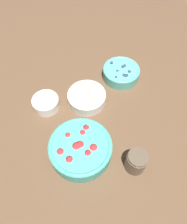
# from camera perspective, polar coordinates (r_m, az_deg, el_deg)

# --- Properties ---
(ground_plane) EXTENTS (4.00, 4.00, 0.00)m
(ground_plane) POSITION_cam_1_polar(r_m,az_deg,el_deg) (0.91, -2.39, -3.29)
(ground_plane) COLOR brown
(bowl_strawberries) EXTENTS (0.23, 0.23, 0.09)m
(bowl_strawberries) POSITION_cam_1_polar(r_m,az_deg,el_deg) (0.82, -3.43, -9.43)
(bowl_strawberries) COLOR #47AD9E
(bowl_strawberries) RESTS_ON ground_plane
(bowl_blueberries) EXTENTS (0.17, 0.17, 0.06)m
(bowl_blueberries) POSITION_cam_1_polar(r_m,az_deg,el_deg) (1.06, 7.22, 10.29)
(bowl_blueberries) COLOR #56B7A8
(bowl_blueberries) RESTS_ON ground_plane
(bowl_bananas) EXTENTS (0.17, 0.17, 0.05)m
(bowl_bananas) POSITION_cam_1_polar(r_m,az_deg,el_deg) (0.96, -1.79, 3.94)
(bowl_bananas) COLOR white
(bowl_bananas) RESTS_ON ground_plane
(bowl_cream) EXTENTS (0.11, 0.11, 0.06)m
(bowl_cream) POSITION_cam_1_polar(r_m,az_deg,el_deg) (0.96, -12.38, 2.52)
(bowl_cream) COLOR white
(bowl_cream) RESTS_ON ground_plane
(jar_chocolate) EXTENTS (0.08, 0.08, 0.09)m
(jar_chocolate) POSITION_cam_1_polar(r_m,az_deg,el_deg) (0.82, 11.07, -12.57)
(jar_chocolate) COLOR brown
(jar_chocolate) RESTS_ON ground_plane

